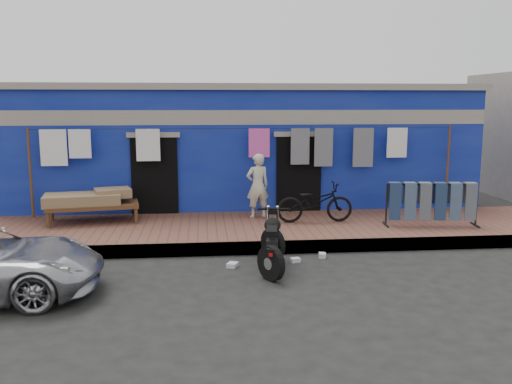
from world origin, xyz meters
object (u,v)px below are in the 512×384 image
seated_person (258,186)px  charpoy (93,206)px  motorcycle (272,241)px  jeans_rack (432,203)px  bicycle (315,198)px

seated_person → charpoy: bearing=-12.3°
motorcycle → jeans_rack: size_ratio=0.78×
bicycle → charpoy: (-4.95, 0.51, -0.20)m
motorcycle → charpoy: (-3.65, 3.08, 0.09)m
seated_person → charpoy: size_ratio=0.68×
charpoy → seated_person: bearing=1.9°
seated_person → bicycle: (1.22, -0.63, -0.20)m
bicycle → motorcycle: 2.89m
bicycle → motorcycle: (-1.29, -2.57, -0.29)m
seated_person → motorcycle: bearing=74.6°
motorcycle → bicycle: bearing=72.2°
seated_person → charpoy: seated_person is taller
bicycle → jeans_rack: bearing=-104.5°
jeans_rack → seated_person: bearing=161.5°
seated_person → bicycle: seated_person is taller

